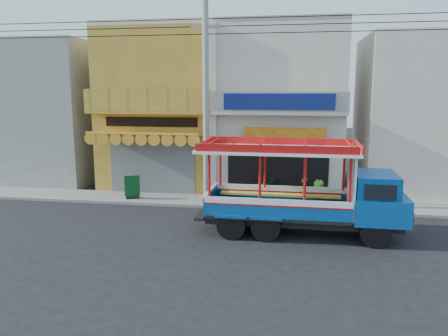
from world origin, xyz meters
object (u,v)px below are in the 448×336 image
object	(u,v)px
songthaew_truck	(316,191)
green_sign	(132,189)
potted_plant_a	(266,188)
utility_pole	(209,90)
potted_plant_c	(304,189)
potted_plant_b	(318,192)

from	to	relation	value
songthaew_truck	green_sign	distance (m)	8.91
green_sign	potted_plant_a	xyz separation A→B (m)	(6.06, 0.94, 0.06)
songthaew_truck	potted_plant_a	bearing A→B (deg)	114.55
utility_pole	songthaew_truck	size ratio (longest dim) A/B	3.93
utility_pole	potted_plant_c	world-z (taller)	utility_pole
songthaew_truck	potted_plant_b	bearing A→B (deg)	85.77
songthaew_truck	green_sign	bearing A→B (deg)	156.36
songthaew_truck	potted_plant_b	distance (m)	4.11
songthaew_truck	potted_plant_c	distance (m)	4.46
utility_pole	songthaew_truck	world-z (taller)	utility_pole
songthaew_truck	green_sign	xyz separation A→B (m)	(-8.11, 3.55, -1.03)
utility_pole	songthaew_truck	distance (m)	6.39
potted_plant_c	green_sign	bearing A→B (deg)	-72.25
utility_pole	songthaew_truck	bearing A→B (deg)	-35.44
potted_plant_a	potted_plant_c	bearing A→B (deg)	-59.14
utility_pole	potted_plant_c	bearing A→B (deg)	16.72
songthaew_truck	potted_plant_c	xyz separation A→B (m)	(-0.32, 4.35, -0.95)
potted_plant_b	potted_plant_c	size ratio (longest dim) A/B	0.98
potted_plant_c	utility_pole	bearing A→B (deg)	-61.36
songthaew_truck	potted_plant_a	distance (m)	5.02
potted_plant_a	potted_plant_b	size ratio (longest dim) A/B	0.99
songthaew_truck	potted_plant_b	size ratio (longest dim) A/B	6.89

